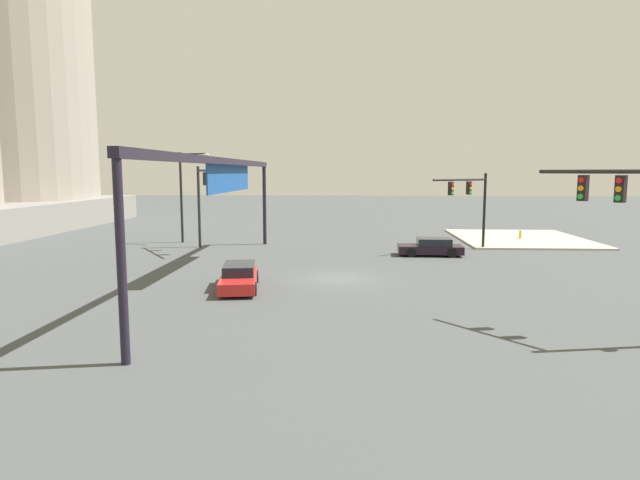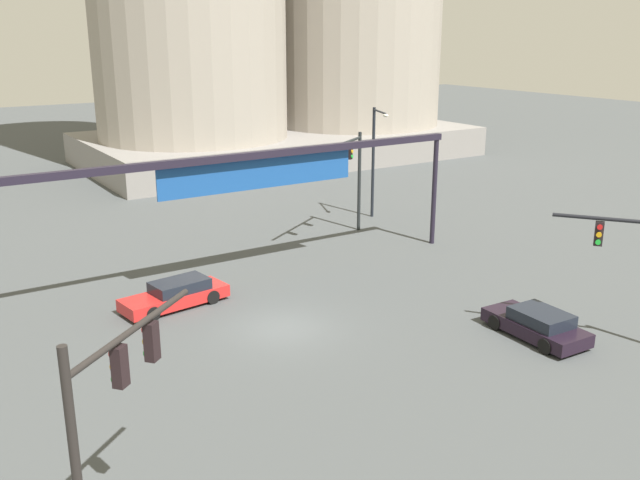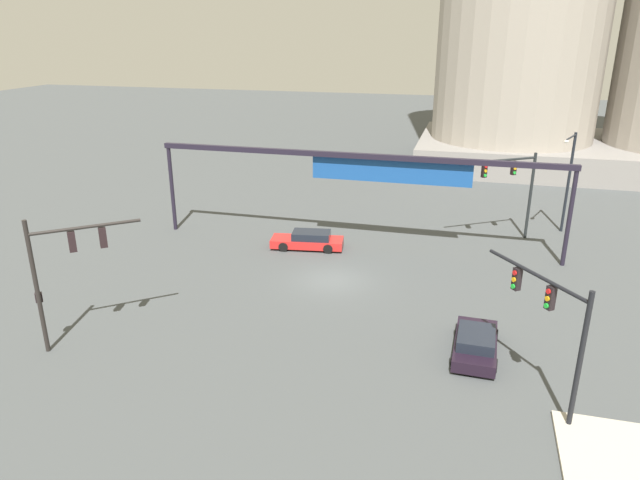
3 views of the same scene
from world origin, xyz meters
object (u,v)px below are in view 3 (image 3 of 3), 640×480
at_px(sedan_car_approaching, 308,240).
at_px(sedan_car_waiting_far, 476,343).
at_px(traffic_signal_cross_street, 62,262).
at_px(streetlamp_curved_arm, 568,175).
at_px(traffic_signal_opposite_side, 513,180).
at_px(traffic_signal_near_corner, 553,315).

relative_size(sedan_car_approaching, sedan_car_waiting_far, 1.14).
bearing_deg(traffic_signal_cross_street, streetlamp_curved_arm, 3.36).
height_order(traffic_signal_opposite_side, streetlamp_curved_arm, streetlamp_curved_arm).
bearing_deg(traffic_signal_cross_street, sedan_car_waiting_far, -27.73).
height_order(traffic_signal_opposite_side, traffic_signal_cross_street, traffic_signal_cross_street).
xyz_separation_m(sedan_car_approaching, sedan_car_waiting_far, (11.22, -11.16, -0.00)).
bearing_deg(traffic_signal_opposite_side, sedan_car_waiting_far, 49.76).
relative_size(traffic_signal_cross_street, sedan_car_waiting_far, 1.45).
distance_m(sedan_car_approaching, sedan_car_waiting_far, 15.83).
bearing_deg(sedan_car_approaching, traffic_signal_opposite_side, -166.80).
xyz_separation_m(streetlamp_curved_arm, sedan_car_approaching, (-17.10, -7.87, -3.78)).
bearing_deg(sedan_car_waiting_far, sedan_car_approaching, 46.95).
distance_m(traffic_signal_cross_street, sedan_car_approaching, 17.25).
xyz_separation_m(traffic_signal_cross_street, sedan_car_waiting_far, (18.46, 4.06, -3.70)).
xyz_separation_m(traffic_signal_near_corner, sedan_car_approaching, (-13.80, 14.34, -3.40)).
bearing_deg(streetlamp_curved_arm, sedan_car_waiting_far, 3.43).
distance_m(traffic_signal_opposite_side, sedan_car_waiting_far, 16.87).
relative_size(traffic_signal_opposite_side, streetlamp_curved_arm, 0.84).
relative_size(traffic_signal_opposite_side, sedan_car_approaching, 1.22).
height_order(traffic_signal_cross_street, sedan_car_waiting_far, traffic_signal_cross_street).
xyz_separation_m(traffic_signal_near_corner, traffic_signal_opposite_side, (-0.58, 19.49, 0.45)).
bearing_deg(streetlamp_curved_arm, traffic_signal_opposite_side, -34.38).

